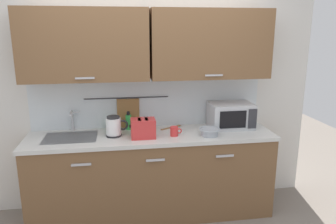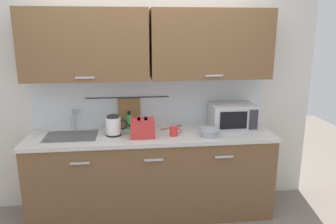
{
  "view_description": "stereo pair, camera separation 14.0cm",
  "coord_description": "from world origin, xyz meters",
  "px_view_note": "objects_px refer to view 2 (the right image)",
  "views": [
    {
      "loc": [
        -0.33,
        -2.89,
        1.95
      ],
      "look_at": [
        0.18,
        0.33,
        1.12
      ],
      "focal_mm": 34.98,
      "sensor_mm": 36.0,
      "label": 1
    },
    {
      "loc": [
        -0.2,
        -2.91,
        1.95
      ],
      "look_at": [
        0.18,
        0.33,
        1.12
      ],
      "focal_mm": 34.98,
      "sensor_mm": 36.0,
      "label": 2
    }
  ],
  "objects_px": {
    "microwave": "(232,116)",
    "toaster": "(142,128)",
    "mug_near_sink": "(112,125)",
    "mug_by_kettle": "(174,131)",
    "electric_kettle": "(114,126)",
    "mixing_bowl": "(209,132)",
    "dish_soap_bottle": "(129,121)",
    "wooden_spoon": "(174,127)"
  },
  "relations": [
    {
      "from": "microwave",
      "to": "dish_soap_bottle",
      "type": "bearing_deg",
      "value": 175.04
    },
    {
      "from": "dish_soap_bottle",
      "to": "wooden_spoon",
      "type": "distance_m",
      "value": 0.5
    },
    {
      "from": "mug_by_kettle",
      "to": "toaster",
      "type": "bearing_deg",
      "value": -179.66
    },
    {
      "from": "electric_kettle",
      "to": "mug_near_sink",
      "type": "bearing_deg",
      "value": 99.23
    },
    {
      "from": "toaster",
      "to": "dish_soap_bottle",
      "type": "bearing_deg",
      "value": 113.9
    },
    {
      "from": "mixing_bowl",
      "to": "toaster",
      "type": "height_order",
      "value": "toaster"
    },
    {
      "from": "toaster",
      "to": "mug_by_kettle",
      "type": "height_order",
      "value": "toaster"
    },
    {
      "from": "electric_kettle",
      "to": "mug_by_kettle",
      "type": "distance_m",
      "value": 0.61
    },
    {
      "from": "mixing_bowl",
      "to": "mug_by_kettle",
      "type": "relative_size",
      "value": 1.78
    },
    {
      "from": "dish_soap_bottle",
      "to": "mug_by_kettle",
      "type": "relative_size",
      "value": 1.63
    },
    {
      "from": "microwave",
      "to": "electric_kettle",
      "type": "distance_m",
      "value": 1.27
    },
    {
      "from": "microwave",
      "to": "electric_kettle",
      "type": "relative_size",
      "value": 2.03
    },
    {
      "from": "mug_by_kettle",
      "to": "wooden_spoon",
      "type": "bearing_deg",
      "value": 81.83
    },
    {
      "from": "dish_soap_bottle",
      "to": "mug_near_sink",
      "type": "height_order",
      "value": "dish_soap_bottle"
    },
    {
      "from": "dish_soap_bottle",
      "to": "mixing_bowl",
      "type": "xyz_separation_m",
      "value": [
        0.8,
        -0.35,
        -0.04
      ]
    },
    {
      "from": "mug_near_sink",
      "to": "toaster",
      "type": "relative_size",
      "value": 0.47
    },
    {
      "from": "mug_near_sink",
      "to": "wooden_spoon",
      "type": "distance_m",
      "value": 0.68
    },
    {
      "from": "mug_near_sink",
      "to": "mixing_bowl",
      "type": "height_order",
      "value": "mug_near_sink"
    },
    {
      "from": "microwave",
      "to": "wooden_spoon",
      "type": "height_order",
      "value": "microwave"
    },
    {
      "from": "microwave",
      "to": "wooden_spoon",
      "type": "distance_m",
      "value": 0.64
    },
    {
      "from": "dish_soap_bottle",
      "to": "wooden_spoon",
      "type": "xyz_separation_m",
      "value": [
        0.49,
        -0.01,
        -0.08
      ]
    },
    {
      "from": "electric_kettle",
      "to": "wooden_spoon",
      "type": "distance_m",
      "value": 0.68
    },
    {
      "from": "mug_near_sink",
      "to": "mug_by_kettle",
      "type": "bearing_deg",
      "value": -26.03
    },
    {
      "from": "electric_kettle",
      "to": "mug_near_sink",
      "type": "distance_m",
      "value": 0.23
    },
    {
      "from": "electric_kettle",
      "to": "wooden_spoon",
      "type": "bearing_deg",
      "value": 17.44
    },
    {
      "from": "microwave",
      "to": "toaster",
      "type": "height_order",
      "value": "microwave"
    },
    {
      "from": "electric_kettle",
      "to": "mixing_bowl",
      "type": "xyz_separation_m",
      "value": [
        0.95,
        -0.14,
        -0.06
      ]
    },
    {
      "from": "mixing_bowl",
      "to": "toaster",
      "type": "relative_size",
      "value": 0.84
    },
    {
      "from": "microwave",
      "to": "mug_by_kettle",
      "type": "distance_m",
      "value": 0.7
    },
    {
      "from": "electric_kettle",
      "to": "microwave",
      "type": "bearing_deg",
      "value": 5.07
    },
    {
      "from": "microwave",
      "to": "toaster",
      "type": "bearing_deg",
      "value": -168.3
    },
    {
      "from": "mug_near_sink",
      "to": "dish_soap_bottle",
      "type": "bearing_deg",
      "value": -4.52
    },
    {
      "from": "mug_near_sink",
      "to": "wooden_spoon",
      "type": "relative_size",
      "value": 0.47
    },
    {
      "from": "electric_kettle",
      "to": "mixing_bowl",
      "type": "height_order",
      "value": "electric_kettle"
    },
    {
      "from": "dish_soap_bottle",
      "to": "toaster",
      "type": "height_order",
      "value": "dish_soap_bottle"
    },
    {
      "from": "electric_kettle",
      "to": "mug_by_kettle",
      "type": "relative_size",
      "value": 1.89
    },
    {
      "from": "mug_by_kettle",
      "to": "mug_near_sink",
      "type": "bearing_deg",
      "value": 153.97
    },
    {
      "from": "mixing_bowl",
      "to": "toaster",
      "type": "xyz_separation_m",
      "value": [
        -0.67,
        0.05,
        0.05
      ]
    },
    {
      "from": "electric_kettle",
      "to": "mixing_bowl",
      "type": "bearing_deg",
      "value": -8.19
    },
    {
      "from": "mug_near_sink",
      "to": "microwave",
      "type": "bearing_deg",
      "value": -4.89
    },
    {
      "from": "microwave",
      "to": "mug_near_sink",
      "type": "height_order",
      "value": "microwave"
    },
    {
      "from": "mug_near_sink",
      "to": "mug_by_kettle",
      "type": "height_order",
      "value": "same"
    }
  ]
}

